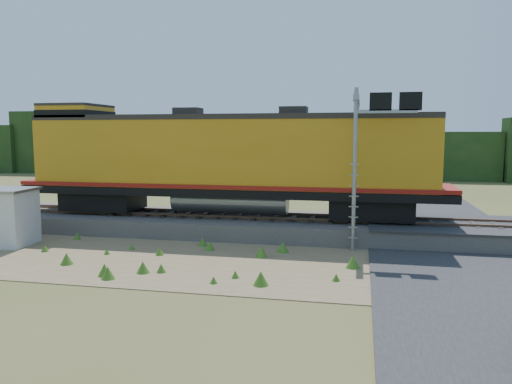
# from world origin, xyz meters

# --- Properties ---
(ground) EXTENTS (140.00, 140.00, 0.00)m
(ground) POSITION_xyz_m (0.00, 0.00, 0.00)
(ground) COLOR #475123
(ground) RESTS_ON ground
(ballast) EXTENTS (70.00, 5.00, 0.80)m
(ballast) POSITION_xyz_m (0.00, 6.00, 0.40)
(ballast) COLOR slate
(ballast) RESTS_ON ground
(rails) EXTENTS (70.00, 1.54, 0.16)m
(rails) POSITION_xyz_m (0.00, 6.00, 0.88)
(rails) COLOR brown
(rails) RESTS_ON ballast
(dirt_shoulder) EXTENTS (26.00, 8.00, 0.03)m
(dirt_shoulder) POSITION_xyz_m (-2.00, 0.50, 0.01)
(dirt_shoulder) COLOR #8C7754
(dirt_shoulder) RESTS_ON ground
(road) EXTENTS (7.00, 66.00, 0.86)m
(road) POSITION_xyz_m (7.00, 0.74, 0.09)
(road) COLOR #38383A
(road) RESTS_ON ground
(tree_line_north) EXTENTS (130.00, 3.00, 6.50)m
(tree_line_north) POSITION_xyz_m (0.00, 38.00, 3.07)
(tree_line_north) COLOR #173413
(tree_line_north) RESTS_ON ground
(weed_clumps) EXTENTS (15.00, 6.20, 0.56)m
(weed_clumps) POSITION_xyz_m (-3.50, 0.10, 0.00)
(weed_clumps) COLOR #417020
(weed_clumps) RESTS_ON ground
(locomotive) EXTENTS (20.87, 3.18, 5.38)m
(locomotive) POSITION_xyz_m (-3.47, 6.00, 3.62)
(locomotive) COLOR black
(locomotive) RESTS_ON rails
(shed) EXTENTS (2.26, 2.26, 2.50)m
(shed) POSITION_xyz_m (-11.86, 1.18, 1.27)
(shed) COLOR silver
(shed) RESTS_ON ground
(signal_gantry) EXTENTS (2.65, 6.20, 6.69)m
(signal_gantry) POSITION_xyz_m (3.19, 5.35, 5.05)
(signal_gantry) COLOR gray
(signal_gantry) RESTS_ON ground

